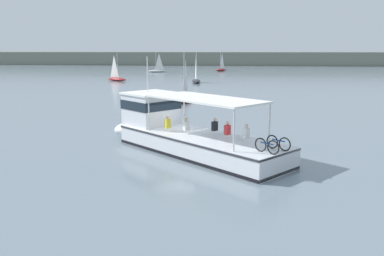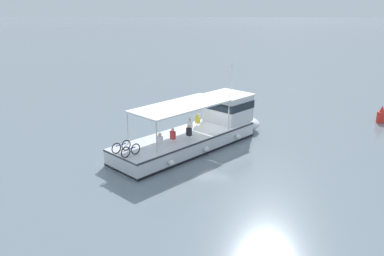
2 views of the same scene
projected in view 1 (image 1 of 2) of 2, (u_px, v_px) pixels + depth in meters
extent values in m
plane|color=slate|center=(173.00, 145.00, 24.20)|extent=(400.00, 400.00, 0.00)
cube|color=slate|center=(226.00, 58.00, 149.66)|extent=(400.00, 28.00, 4.66)
cube|color=silver|center=(199.00, 144.00, 21.97)|extent=(10.27, 9.48, 1.10)
ellipsoid|color=silver|center=(135.00, 128.00, 26.43)|extent=(3.59, 3.67, 1.01)
cube|color=black|center=(199.00, 152.00, 22.06)|extent=(10.29, 9.51, 0.16)
cube|color=#2D2D33|center=(199.00, 136.00, 21.88)|extent=(10.30, 9.53, 0.10)
cube|color=silver|center=(151.00, 109.00, 24.84)|extent=(3.75, 3.76, 1.90)
cube|color=#19232D|center=(151.00, 104.00, 24.77)|extent=(3.82, 3.83, 0.56)
cube|color=white|center=(151.00, 93.00, 24.64)|extent=(3.97, 3.98, 0.12)
cube|color=white|center=(205.00, 99.00, 21.14)|extent=(6.99, 6.61, 0.10)
cylinder|color=silver|center=(149.00, 114.00, 22.77)|extent=(0.08, 0.08, 2.00)
cylinder|color=silver|center=(184.00, 109.00, 24.59)|extent=(0.08, 0.08, 2.00)
cylinder|color=silver|center=(234.00, 131.00, 18.10)|extent=(0.08, 0.08, 2.00)
cylinder|color=silver|center=(270.00, 123.00, 19.92)|extent=(0.08, 0.08, 2.00)
cylinder|color=silver|center=(147.00, 74.00, 24.63)|extent=(0.06, 0.06, 2.20)
sphere|color=white|center=(183.00, 132.00, 25.61)|extent=(0.36, 0.36, 0.36)
sphere|color=white|center=(220.00, 140.00, 23.24)|extent=(0.36, 0.36, 0.36)
sphere|color=white|center=(262.00, 150.00, 21.01)|extent=(0.36, 0.36, 0.36)
torus|color=black|center=(261.00, 145.00, 18.23)|extent=(0.54, 0.48, 0.66)
torus|color=black|center=(273.00, 147.00, 17.73)|extent=(0.54, 0.48, 0.66)
cylinder|color=#1E478C|center=(267.00, 144.00, 17.95)|extent=(0.57, 0.50, 0.06)
torus|color=black|center=(272.00, 142.00, 18.83)|extent=(0.54, 0.48, 0.66)
torus|color=black|center=(285.00, 144.00, 18.33)|extent=(0.54, 0.48, 0.66)
cylinder|color=#1E478C|center=(278.00, 140.00, 18.55)|extent=(0.57, 0.50, 0.06)
cube|color=white|center=(246.00, 133.00, 20.17)|extent=(0.38, 0.39, 0.52)
sphere|color=beige|center=(246.00, 126.00, 20.09)|extent=(0.20, 0.20, 0.20)
cube|color=red|center=(227.00, 130.00, 20.93)|extent=(0.38, 0.39, 0.52)
sphere|color=beige|center=(227.00, 123.00, 20.86)|extent=(0.20, 0.20, 0.20)
cube|color=black|center=(215.00, 126.00, 21.95)|extent=(0.38, 0.39, 0.52)
sphere|color=beige|center=(215.00, 120.00, 21.88)|extent=(0.20, 0.20, 0.20)
cube|color=white|center=(186.00, 126.00, 22.08)|extent=(0.38, 0.39, 0.52)
sphere|color=beige|center=(186.00, 119.00, 22.00)|extent=(0.20, 0.20, 0.20)
cube|color=yellow|center=(167.00, 124.00, 22.67)|extent=(0.38, 0.39, 0.52)
sphere|color=beige|center=(167.00, 117.00, 22.60)|extent=(0.20, 0.20, 0.20)
ellipsoid|color=white|center=(157.00, 71.00, 99.54)|extent=(4.92, 3.41, 0.60)
cylinder|color=silver|center=(156.00, 60.00, 98.90)|extent=(0.08, 0.08, 4.80)
pyramid|color=white|center=(159.00, 61.00, 99.28)|extent=(1.55, 0.82, 4.08)
ellipsoid|color=maroon|center=(185.00, 99.00, 43.93)|extent=(1.90, 4.92, 0.60)
cylinder|color=silver|center=(184.00, 75.00, 43.11)|extent=(0.08, 0.08, 4.80)
pyramid|color=white|center=(186.00, 77.00, 43.99)|extent=(0.24, 1.70, 4.08)
ellipsoid|color=maroon|center=(221.00, 70.00, 104.74)|extent=(3.51, 4.89, 0.60)
cylinder|color=silver|center=(221.00, 60.00, 103.97)|extent=(0.08, 0.08, 4.80)
pyramid|color=white|center=(222.00, 61.00, 104.73)|extent=(0.86, 1.53, 4.08)
ellipsoid|color=#232328|center=(196.00, 81.00, 68.56)|extent=(2.24, 4.97, 0.60)
cylinder|color=silver|center=(196.00, 65.00, 67.74)|extent=(0.08, 0.08, 4.80)
pyramid|color=white|center=(196.00, 67.00, 68.63)|extent=(0.36, 1.68, 4.08)
ellipsoid|color=maroon|center=(117.00, 79.00, 72.69)|extent=(4.76, 3.85, 0.60)
cylinder|color=silver|center=(117.00, 64.00, 71.97)|extent=(0.08, 0.08, 4.80)
pyramid|color=white|center=(114.00, 66.00, 72.54)|extent=(1.44, 1.00, 4.08)
cylinder|color=red|center=(140.00, 105.00, 37.93)|extent=(0.70, 0.70, 0.90)
cone|color=red|center=(140.00, 98.00, 37.79)|extent=(0.42, 0.42, 0.50)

